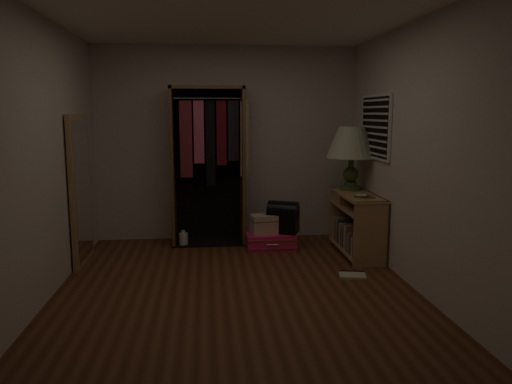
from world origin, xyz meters
The scene contains 13 objects.
ground centered at (0.00, 0.00, 0.00)m, with size 4.00×4.00×0.00m, color #522A17.
room_walls centered at (0.08, 0.04, 1.50)m, with size 3.52×4.02×2.60m.
console_bookshelf centered at (1.54, 1.05, 0.39)m, with size 0.42×1.12×0.75m.
open_wardrobe centered at (-0.23, 1.77, 1.22)m, with size 1.00×0.50×2.05m.
floor_mirror centered at (-1.70, 1.00, 0.85)m, with size 0.06×0.80×1.70m.
pink_suitcase centered at (0.53, 1.40, 0.10)m, with size 0.64×0.47×0.19m.
train_case centered at (0.46, 1.40, 0.32)m, with size 0.39×0.30×0.26m.
black_bag centered at (0.70, 1.40, 0.40)m, with size 0.44×0.38×0.41m.
table_lamp centered at (1.54, 1.32, 1.33)m, with size 0.84×0.84×0.80m.
brass_tray centered at (1.54, 0.74, 0.76)m, with size 0.31×0.31×0.01m.
ceramic_bowl centered at (1.49, 0.73, 0.77)m, with size 0.15×0.15×0.04m, color #9EBE9E.
white_jug centered at (-0.59, 1.60, 0.09)m, with size 0.15×0.15×0.21m.
floor_book centered at (1.26, 0.20, 0.01)m, with size 0.32×0.27×0.03m.
Camera 1 is at (-0.28, -4.78, 1.72)m, focal length 35.00 mm.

